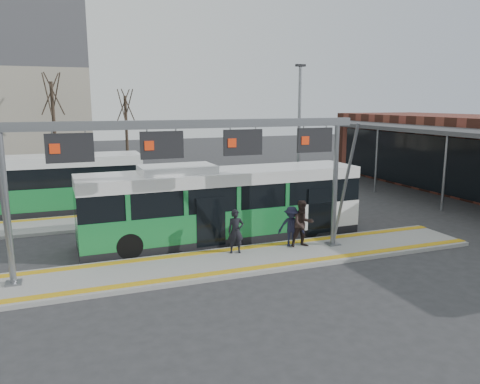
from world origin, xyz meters
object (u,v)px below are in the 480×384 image
(gantry, at_px, (195,150))
(hero_bus, at_px, (223,205))
(passenger_a, at_px, (236,231))
(passenger_b, at_px, (303,224))
(passenger_c, at_px, (291,226))

(gantry, relative_size, hero_bus, 1.05)
(hero_bus, bearing_deg, passenger_a, -98.35)
(gantry, xyz_separation_m, passenger_b, (4.53, 0.26, -3.19))
(gantry, distance_m, hero_bus, 4.50)
(gantry, height_order, passenger_a, gantry)
(passenger_b, bearing_deg, passenger_a, -179.49)
(gantry, relative_size, passenger_b, 6.77)
(gantry, height_order, passenger_b, gantry)
(hero_bus, relative_size, passenger_b, 6.43)
(hero_bus, bearing_deg, gantry, -125.83)
(passenger_b, bearing_deg, passenger_c, 154.86)
(passenger_b, bearing_deg, gantry, -171.78)
(gantry, height_order, passenger_c, gantry)
(gantry, height_order, hero_bus, gantry)
(hero_bus, distance_m, passenger_c, 3.28)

